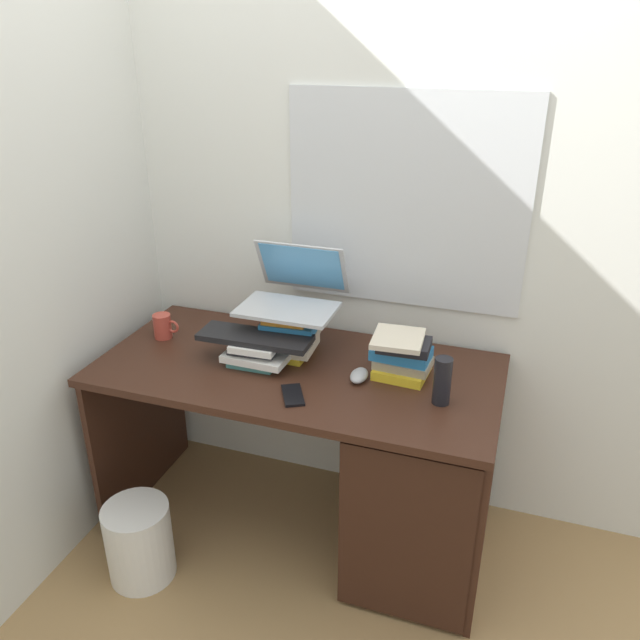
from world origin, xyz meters
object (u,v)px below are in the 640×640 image
(computer_mouse, at_px, (359,375))
(mug, at_px, (163,326))
(laptop, at_px, (294,291))
(keyboard, at_px, (255,337))
(desk, at_px, (391,467))
(book_stack_side, at_px, (402,356))
(cell_phone, at_px, (293,395))
(wastebasket, at_px, (139,542))
(book_stack_keyboard_riser, at_px, (256,353))
(water_bottle, at_px, (442,381))
(book_stack_tall, at_px, (288,334))

(computer_mouse, bearing_deg, mug, 174.87)
(laptop, relative_size, keyboard, 0.85)
(desk, relative_size, book_stack_side, 6.78)
(keyboard, bearing_deg, laptop, 65.01)
(keyboard, xyz_separation_m, cell_phone, (0.22, -0.18, -0.10))
(desk, xyz_separation_m, keyboard, (-0.53, 0.01, 0.44))
(computer_mouse, height_order, cell_phone, computer_mouse)
(desk, distance_m, cell_phone, 0.50)
(book_stack_side, height_order, computer_mouse, book_stack_side)
(book_stack_side, distance_m, keyboard, 0.54)
(computer_mouse, relative_size, wastebasket, 0.34)
(book_stack_side, bearing_deg, laptop, 167.51)
(mug, bearing_deg, book_stack_keyboard_riser, -10.46)
(keyboard, bearing_deg, water_bottle, -5.86)
(mug, bearing_deg, wastebasket, -75.61)
(book_stack_keyboard_riser, height_order, book_stack_side, book_stack_side)
(desk, relative_size, water_bottle, 8.94)
(book_stack_side, xyz_separation_m, keyboard, (-0.53, -0.09, 0.03))
(computer_mouse, xyz_separation_m, cell_phone, (-0.18, -0.18, -0.01))
(mug, distance_m, water_bottle, 1.14)
(mug, bearing_deg, cell_phone, -21.29)
(computer_mouse, bearing_deg, cell_phone, -135.25)
(cell_phone, bearing_deg, laptop, 81.92)
(book_stack_tall, height_order, computer_mouse, book_stack_tall)
(keyboard, xyz_separation_m, wastebasket, (-0.31, -0.41, -0.70))
(book_stack_tall, height_order, wastebasket, book_stack_tall)
(book_stack_keyboard_riser, distance_m, cell_phone, 0.28)
(mug, bearing_deg, water_bottle, -6.64)
(water_bottle, bearing_deg, laptop, 158.49)
(desk, distance_m, keyboard, 0.69)
(wastebasket, bearing_deg, computer_mouse, 30.30)
(desk, height_order, keyboard, keyboard)
(book_stack_keyboard_riser, bearing_deg, keyboard, 128.62)
(book_stack_keyboard_riser, distance_m, laptop, 0.28)
(desk, relative_size, wastebasket, 4.79)
(desk, height_order, mug, mug)
(desk, height_order, laptop, laptop)
(book_stack_keyboard_riser, height_order, cell_phone, book_stack_keyboard_riser)
(book_stack_side, height_order, cell_phone, book_stack_side)
(computer_mouse, bearing_deg, book_stack_tall, 159.85)
(book_stack_tall, relative_size, book_stack_side, 1.11)
(book_stack_side, height_order, laptop, laptop)
(book_stack_tall, height_order, laptop, laptop)
(book_stack_side, bearing_deg, keyboard, -170.73)
(mug, xyz_separation_m, water_bottle, (1.13, -0.13, 0.03))
(book_stack_keyboard_riser, relative_size, wastebasket, 0.78)
(book_stack_keyboard_riser, bearing_deg, laptop, 68.11)
(computer_mouse, bearing_deg, desk, -3.24)
(water_bottle, height_order, cell_phone, water_bottle)
(book_stack_tall, xyz_separation_m, cell_phone, (0.13, -0.30, -0.08))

